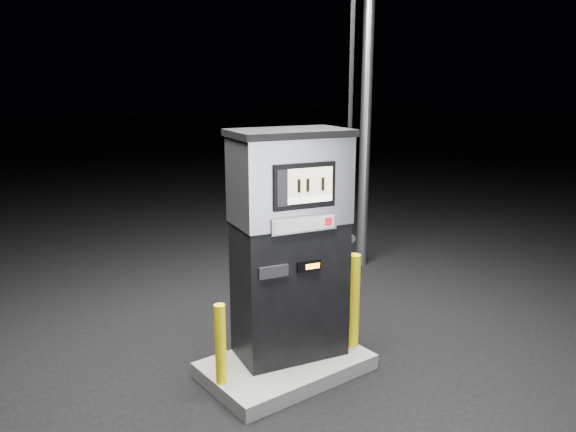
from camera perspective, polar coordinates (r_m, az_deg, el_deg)
ground at (r=5.85m, az=-0.22°, el=-15.61°), size 80.00×80.00×0.00m
pump_island at (r=5.82m, az=-0.22°, el=-14.96°), size 1.60×1.00×0.15m
fuel_dispenser at (r=5.48m, az=0.21°, el=-2.75°), size 1.31×0.89×4.70m
bollard_left at (r=5.25m, az=-6.87°, el=-12.81°), size 0.12×0.12×0.77m
bollard_right at (r=5.89m, az=6.63°, el=-8.53°), size 0.14×0.14×0.99m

